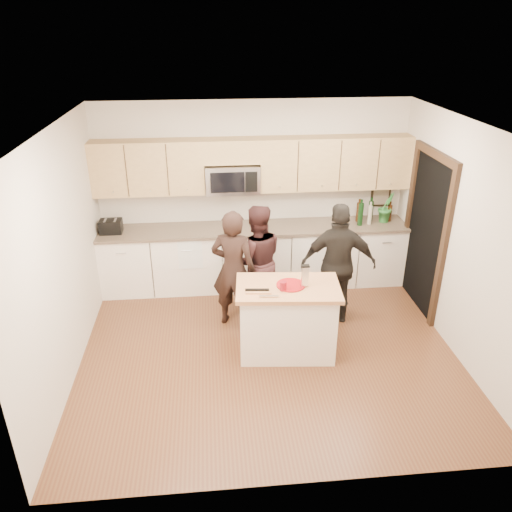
{
  "coord_description": "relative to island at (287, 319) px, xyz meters",
  "views": [
    {
      "loc": [
        -0.64,
        -5.04,
        3.68
      ],
      "look_at": [
        -0.12,
        0.35,
        1.11
      ],
      "focal_mm": 35.0,
      "sensor_mm": 36.0,
      "label": 1
    }
  ],
  "objects": [
    {
      "name": "floor",
      "position": [
        -0.22,
        0.06,
        -0.45
      ],
      "size": [
        4.5,
        4.5,
        0.0
      ],
      "primitive_type": "plane",
      "color": "brown",
      "rests_on": "ground"
    },
    {
      "name": "room_shell",
      "position": [
        -0.22,
        0.06,
        1.28
      ],
      "size": [
        4.52,
        4.02,
        2.71
      ],
      "color": "beige",
      "rests_on": "ground"
    },
    {
      "name": "back_cabinetry",
      "position": [
        -0.22,
        1.75,
        0.02
      ],
      "size": [
        4.5,
        0.66,
        0.94
      ],
      "color": "white",
      "rests_on": "ground"
    },
    {
      "name": "upper_cabinetry",
      "position": [
        -0.18,
        1.89,
        1.39
      ],
      "size": [
        4.5,
        0.33,
        0.75
      ],
      "color": "tan",
      "rests_on": "ground"
    },
    {
      "name": "microwave",
      "position": [
        -0.53,
        1.86,
        1.2
      ],
      "size": [
        0.76,
        0.41,
        0.4
      ],
      "color": "silver",
      "rests_on": "ground"
    },
    {
      "name": "doorway",
      "position": [
        2.01,
        0.96,
        0.7
      ],
      "size": [
        0.06,
        1.25,
        2.2
      ],
      "color": "black",
      "rests_on": "ground"
    },
    {
      "name": "framed_picture",
      "position": [
        1.73,
        2.04,
        0.83
      ],
      "size": [
        0.3,
        0.03,
        0.38
      ],
      "color": "black",
      "rests_on": "ground"
    },
    {
      "name": "dish_towel",
      "position": [
        -1.17,
        1.56,
        0.35
      ],
      "size": [
        0.34,
        0.6,
        0.48
      ],
      "color": "white",
      "rests_on": "ground"
    },
    {
      "name": "island",
      "position": [
        0.0,
        0.0,
        0.0
      ],
      "size": [
        1.26,
        0.8,
        0.9
      ],
      "rotation": [
        0.0,
        0.0,
        -0.09
      ],
      "color": "white",
      "rests_on": "ground"
    },
    {
      "name": "red_plate",
      "position": [
        0.03,
        0.01,
        0.45
      ],
      "size": [
        0.33,
        0.33,
        0.02
      ],
      "primitive_type": "cylinder",
      "color": "maroon",
      "rests_on": "island"
    },
    {
      "name": "box_grater",
      "position": [
        0.19,
        -0.02,
        0.59
      ],
      "size": [
        0.09,
        0.06,
        0.26
      ],
      "color": "silver",
      "rests_on": "red_plate"
    },
    {
      "name": "drink_glass",
      "position": [
        -0.07,
        -0.09,
        0.5
      ],
      "size": [
        0.07,
        0.07,
        0.11
      ],
      "primitive_type": "cylinder",
      "color": "maroon",
      "rests_on": "island"
    },
    {
      "name": "cutting_board",
      "position": [
        -0.35,
        -0.06,
        0.45
      ],
      "size": [
        0.3,
        0.22,
        0.02
      ],
      "primitive_type": "cube",
      "rotation": [
        0.0,
        0.0,
        -0.09
      ],
      "color": "tan",
      "rests_on": "island"
    },
    {
      "name": "tongs",
      "position": [
        -0.37,
        -0.1,
        0.47
      ],
      "size": [
        0.27,
        0.05,
        0.02
      ],
      "primitive_type": "cube",
      "rotation": [
        0.0,
        0.0,
        -0.09
      ],
      "color": "black",
      "rests_on": "cutting_board"
    },
    {
      "name": "knife",
      "position": [
        -0.25,
        -0.23,
        0.47
      ],
      "size": [
        0.22,
        0.04,
        0.01
      ],
      "primitive_type": "cube",
      "rotation": [
        0.0,
        0.0,
        -0.09
      ],
      "color": "silver",
      "rests_on": "cutting_board"
    },
    {
      "name": "toaster",
      "position": [
        -2.27,
        1.73,
        0.58
      ],
      "size": [
        0.31,
        0.22,
        0.19
      ],
      "color": "black",
      "rests_on": "back_cabinetry"
    },
    {
      "name": "bottle_cluster",
      "position": [
        1.46,
        1.77,
        0.66
      ],
      "size": [
        0.55,
        0.24,
        0.39
      ],
      "color": "#361A09",
      "rests_on": "back_cabinetry"
    },
    {
      "name": "orchid",
      "position": [
        1.74,
        1.78,
        0.71
      ],
      "size": [
        0.32,
        0.31,
        0.45
      ],
      "primitive_type": "imported",
      "rotation": [
        0.0,
        0.0,
        0.67
      ],
      "color": "#317A34",
      "rests_on": "back_cabinetry"
    },
    {
      "name": "woman_left",
      "position": [
        -0.6,
        0.69,
        0.34
      ],
      "size": [
        0.67,
        0.55,
        1.59
      ],
      "primitive_type": "imported",
      "rotation": [
        0.0,
        0.0,
        2.81
      ],
      "color": "black",
      "rests_on": "ground"
    },
    {
      "name": "woman_center",
      "position": [
        -0.28,
        0.96,
        0.32
      ],
      "size": [
        0.8,
        0.65,
        1.56
      ],
      "primitive_type": "imported",
      "rotation": [
        0.0,
        0.0,
        3.23
      ],
      "color": "#301819",
      "rests_on": "ground"
    },
    {
      "name": "woman_right",
      "position": [
        0.76,
        0.65,
        0.37
      ],
      "size": [
        1.01,
        0.53,
        1.65
      ],
      "primitive_type": "imported",
      "rotation": [
        0.0,
        0.0,
        3.01
      ],
      "color": "black",
      "rests_on": "ground"
    }
  ]
}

